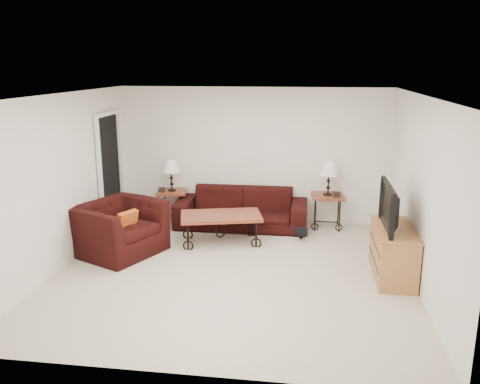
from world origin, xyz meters
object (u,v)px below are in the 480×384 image
armchair (119,228)px  tv_stand (393,252)px  side_table_left (172,206)px  backpack (301,227)px  side_table_right (327,211)px  lamp_right (329,178)px  sofa (241,208)px  lamp_left (171,175)px  coffee_table (221,229)px  television (395,206)px

armchair → tv_stand: (4.11, -0.34, -0.04)m
side_table_left → backpack: size_ratio=1.35×
armchair → backpack: (2.82, 1.02, -0.18)m
side_table_left → backpack: bearing=-16.3°
side_table_right → lamp_right: lamp_right is taller
sofa → side_table_right: bearing=6.6°
lamp_left → coffee_table: (1.12, -1.06, -0.64)m
armchair → television: 4.15m
sofa → side_table_left: (-1.34, 0.18, -0.05)m
side_table_right → backpack: side_table_right is taller
armchair → tv_stand: 4.12m
lamp_right → backpack: (-0.45, -0.72, -0.70)m
backpack → side_table_right: bearing=73.9°
coffee_table → backpack: size_ratio=3.01×
television → sofa: bearing=-128.6°
lamp_left → tv_stand: lamp_left is taller
lamp_left → tv_stand: 4.30m
sofa → coffee_table: (-0.22, -0.88, -0.10)m
coffee_table → backpack: coffee_table is taller
lamp_left → armchair: bearing=-102.1°
coffee_table → backpack: 1.37m
lamp_right → coffee_table: bearing=-149.0°
side_table_left → armchair: size_ratio=0.48×
coffee_table → tv_stand: (2.61, -1.01, 0.11)m
backpack → sofa: bearing=170.0°
side_table_left → armchair: (-0.37, -1.73, 0.11)m
lamp_right → armchair: bearing=-152.0°
side_table_left → armchair: armchair is taller
side_table_left → armchair: 1.78m
side_table_left → television: television is taller
side_table_right → tv_stand: size_ratio=0.51×
side_table_right → tv_stand: bearing=-68.0°
television → backpack: television is taller
side_table_right → lamp_left: bearing=180.0°
lamp_left → armchair: lamp_left is taller
coffee_table → tv_stand: tv_stand is taller
side_table_right → armchair: armchair is taller
television → lamp_right: bearing=-158.5°
tv_stand → backpack: bearing=133.5°
sofa → backpack: bearing=-25.9°
backpack → side_table_left: bearing=179.6°
tv_stand → television: (-0.02, 0.00, 0.67)m
side_table_right → lamp_left: (-2.89, 0.00, 0.58)m
coffee_table → television: 2.89m
armchair → tv_stand: size_ratio=1.04×
lamp_right → armchair: 3.73m
sofa → side_table_right: size_ratio=3.89×
lamp_right → side_table_right: bearing=0.0°
lamp_left → lamp_right: lamp_right is taller
lamp_right → coffee_table: size_ratio=0.47×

